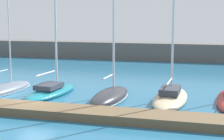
% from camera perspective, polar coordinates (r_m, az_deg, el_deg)
% --- Properties ---
extents(ground_plane, '(120.00, 120.00, 0.00)m').
position_cam_1_polar(ground_plane, '(25.99, -12.83, -5.90)').
color(ground_plane, '#236084').
extents(dock_pier, '(43.94, 2.33, 0.56)m').
position_cam_1_polar(dock_pier, '(24.46, -14.75, -6.20)').
color(dock_pier, brown).
rests_on(dock_pier, ground_plane).
extents(breakwater_seawall, '(108.00, 3.47, 2.66)m').
position_cam_1_polar(breakwater_seawall, '(54.54, 2.45, 3.24)').
color(breakwater_seawall, '#5B5651').
rests_on(breakwater_seawall, ground_plane).
extents(sailboat_slate_fourth, '(2.94, 7.41, 12.40)m').
position_cam_1_polar(sailboat_slate_fourth, '(31.92, -17.47, -3.07)').
color(sailboat_slate_fourth, slate).
rests_on(sailboat_slate_fourth, ground_plane).
extents(sailboat_teal_fifth, '(2.97, 7.28, 13.21)m').
position_cam_1_polar(sailboat_teal_fifth, '(29.54, -10.07, -3.27)').
color(sailboat_teal_fifth, '#19707F').
rests_on(sailboat_teal_fifth, ground_plane).
extents(sailboat_charcoal_sixth, '(2.63, 6.83, 11.90)m').
position_cam_1_polar(sailboat_charcoal_sixth, '(27.50, -0.32, -4.28)').
color(sailboat_charcoal_sixth, '#2D2D33').
rests_on(sailboat_charcoal_sixth, ground_plane).
extents(sailboat_sand_seventh, '(2.75, 7.91, 16.89)m').
position_cam_1_polar(sailboat_sand_seventh, '(27.13, 9.72, -4.20)').
color(sailboat_sand_seventh, beige).
rests_on(sailboat_sand_seventh, ground_plane).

